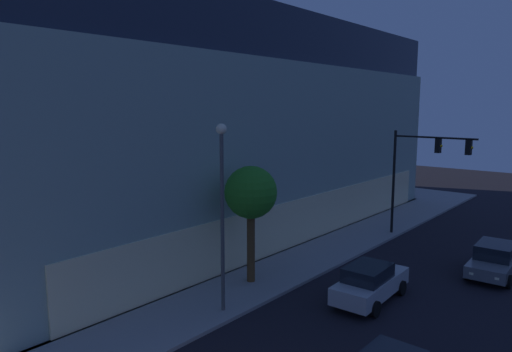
% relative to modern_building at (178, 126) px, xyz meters
% --- Properties ---
extents(modern_building, '(36.99, 24.29, 14.40)m').
position_rel_modern_building_xyz_m(modern_building, '(0.00, 0.00, 0.00)').
color(modern_building, '#4C4C51').
rests_on(modern_building, ground).
extents(traffic_light_far_corner, '(0.48, 5.30, 6.94)m').
position_rel_modern_building_xyz_m(traffic_light_far_corner, '(5.64, -17.09, -2.00)').
color(traffic_light_far_corner, black).
rests_on(traffic_light_far_corner, sidewalk_corner).
extents(street_lamp_sidewalk, '(0.44, 0.44, 7.83)m').
position_rel_modern_building_xyz_m(street_lamp_sidewalk, '(-10.51, -14.98, -2.05)').
color(street_lamp_sidewalk, '#4B4B4B').
rests_on(street_lamp_sidewalk, sidewalk_corner).
extents(sidewalk_tree, '(2.54, 2.54, 5.71)m').
position_rel_modern_building_xyz_m(sidewalk_tree, '(-7.26, -13.73, -2.62)').
color(sidewalk_tree, brown).
rests_on(sidewalk_tree, sidewalk_corner).
extents(car_silver, '(4.72, 2.10, 1.72)m').
position_rel_modern_building_xyz_m(car_silver, '(-5.37, -19.12, -6.25)').
color(car_silver, '#B7BABF').
rests_on(car_silver, ground).
extents(car_grey, '(4.45, 2.27, 1.64)m').
position_rel_modern_building_xyz_m(car_grey, '(1.73, -22.54, -6.28)').
color(car_grey, slate).
rests_on(car_grey, ground).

